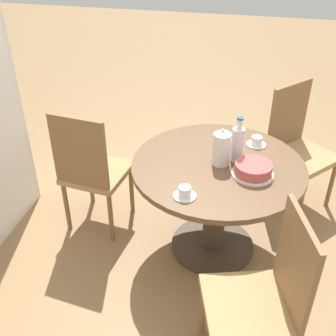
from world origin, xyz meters
TOP-DOWN VIEW (x-y plane):
  - ground_plane at (0.00, 0.00)m, footprint 14.00×14.00m
  - dining_table at (0.00, 0.00)m, footprint 1.10×1.10m
  - chair_a at (0.04, 0.89)m, footprint 0.47×0.47m
  - chair_b at (-0.83, -0.33)m, footprint 0.52×0.52m
  - chair_c at (0.71, -0.54)m, footprint 0.59×0.59m
  - coffee_pot at (0.01, -0.01)m, footprint 0.11×0.11m
  - water_bottle at (0.07, -0.10)m, footprint 0.08×0.08m
  - cake_main at (-0.08, -0.22)m, footprint 0.26×0.26m
  - cup_a at (0.31, 0.01)m, footprint 0.13×0.13m
  - cup_b at (0.29, -0.22)m, footprint 0.13×0.13m
  - cup_c at (-0.38, 0.15)m, footprint 0.13×0.13m

SIDE VIEW (x-z plane):
  - ground_plane at x=0.00m, z-range 0.00..0.00m
  - chair_a at x=0.04m, z-range 0.02..0.99m
  - chair_b at x=-0.83m, z-range 0.02..0.99m
  - chair_c at x=0.71m, z-range 0.02..0.99m
  - dining_table at x=0.00m, z-range 0.16..0.87m
  - cup_a at x=0.31m, z-range 0.70..0.76m
  - cup_b at x=0.29m, z-range 0.70..0.76m
  - cup_c at x=-0.38m, z-range 0.70..0.76m
  - cake_main at x=-0.08m, z-range 0.70..0.78m
  - coffee_pot at x=0.01m, z-range 0.70..0.94m
  - water_bottle at x=0.07m, z-range 0.68..0.98m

